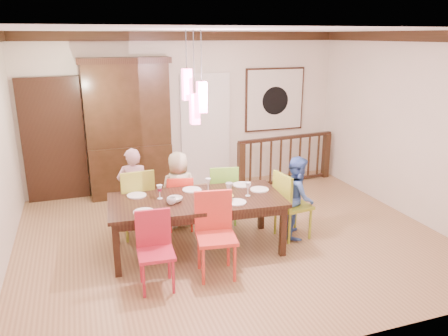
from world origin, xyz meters
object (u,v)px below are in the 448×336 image
object	(u,v)px
chair_far_left	(136,197)
china_hutch	(128,129)
dining_table	(197,204)
person_far_left	(134,190)
person_far_mid	(179,190)
chair_end_right	(294,200)
balustrade	(285,159)
person_end_right	(297,197)

from	to	relation	value
chair_far_left	china_hutch	xyz separation A→B (m)	(0.15, 1.78, 0.65)
china_hutch	dining_table	bearing A→B (deg)	-77.45
chair_far_left	person_far_left	xyz separation A→B (m)	(-0.00, 0.16, 0.05)
person_far_left	person_far_mid	bearing A→B (deg)	-175.43
dining_table	chair_end_right	bearing A→B (deg)	2.57
dining_table	chair_end_right	world-z (taller)	chair_end_right
chair_end_right	balustrade	bearing A→B (deg)	-31.45
chair_far_left	balustrade	bearing A→B (deg)	-159.54
dining_table	person_far_left	size ratio (longest dim) A/B	1.85
person_far_left	person_end_right	xyz separation A→B (m)	(2.22, -0.90, -0.05)
chair_end_right	chair_far_left	bearing A→B (deg)	62.30
china_hutch	balustrade	size ratio (longest dim) A/B	1.18
chair_end_right	person_far_mid	world-z (taller)	person_far_mid
chair_far_left	balustrade	world-z (taller)	chair_far_left
china_hutch	balustrade	distance (m)	3.08
china_hutch	balustrade	world-z (taller)	china_hutch
chair_far_left	person_far_mid	bearing A→B (deg)	-175.26
person_far_mid	person_end_right	size ratio (longest dim) A/B	0.99
dining_table	chair_end_right	distance (m)	1.43
person_far_mid	chair_far_left	bearing A→B (deg)	5.54
chair_far_left	person_end_right	bearing A→B (deg)	157.16
dining_table	person_far_mid	size ratio (longest dim) A/B	2.02
chair_end_right	china_hutch	xyz separation A→B (m)	(-1.99, 2.57, 0.67)
balustrade	person_end_right	bearing A→B (deg)	-118.15
person_far_mid	person_far_left	bearing A→B (deg)	-8.07
china_hutch	person_far_left	size ratio (longest dim) A/B	1.92
balustrade	person_far_left	distance (m)	3.38
dining_table	person_end_right	xyz separation A→B (m)	(1.51, -0.01, -0.08)
person_far_left	person_end_right	bearing A→B (deg)	167.01
balustrade	person_end_right	xyz separation A→B (m)	(-0.90, -2.18, 0.10)
dining_table	chair_far_left	world-z (taller)	chair_far_left
chair_far_left	chair_end_right	world-z (taller)	chair_far_left
chair_end_right	person_end_right	bearing A→B (deg)	-72.67
chair_end_right	person_far_mid	xyz separation A→B (m)	(-1.48, 0.89, 0.03)
china_hutch	balustrade	bearing A→B (deg)	-6.66
person_end_right	chair_far_left	bearing A→B (deg)	93.57
dining_table	person_end_right	distance (m)	1.51
dining_table	person_end_right	world-z (taller)	person_end_right
balustrade	person_far_left	size ratio (longest dim) A/B	1.62
balustrade	china_hutch	bearing A→B (deg)	167.58
chair_end_right	person_far_left	world-z (taller)	person_far_left
dining_table	person_far_left	xyz separation A→B (m)	(-0.71, 0.89, -0.03)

